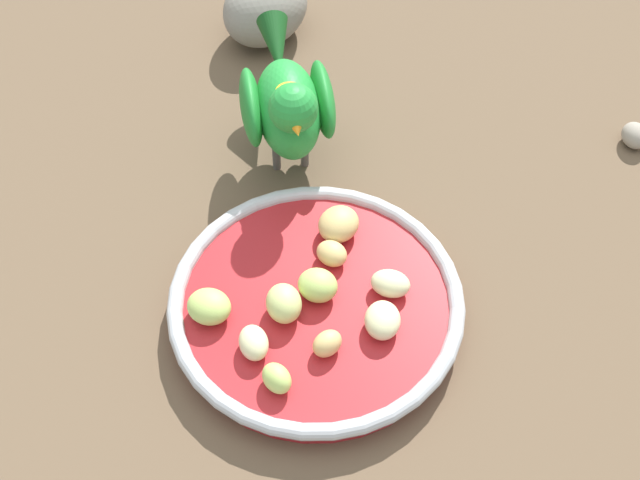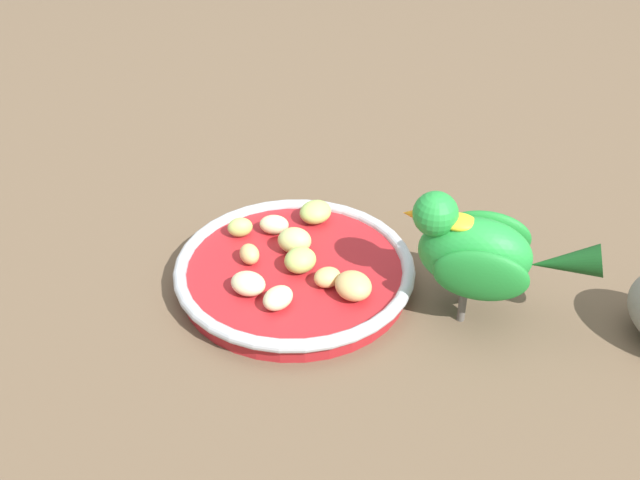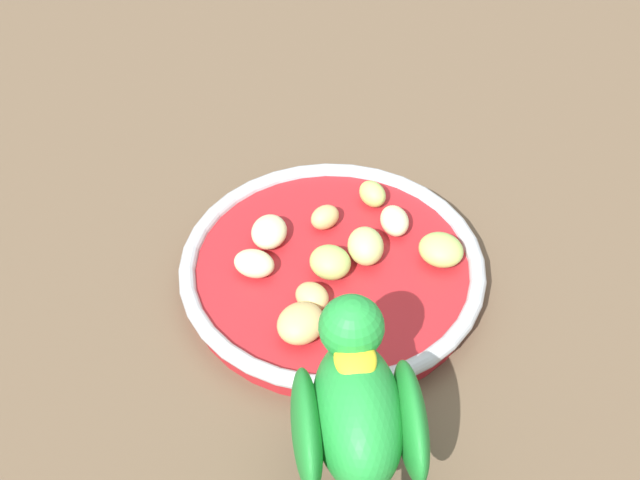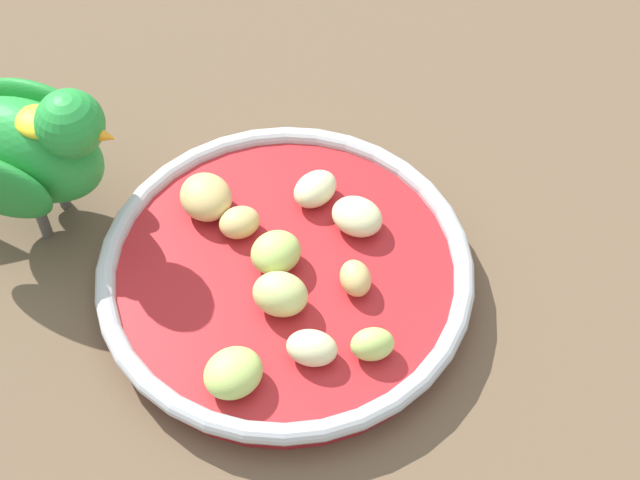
{
  "view_description": "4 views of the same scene",
  "coord_description": "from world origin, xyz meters",
  "views": [
    {
      "loc": [
        -0.23,
        -0.31,
        0.59
      ],
      "look_at": [
        0.03,
        -0.0,
        0.06
      ],
      "focal_mm": 46.86,
      "sensor_mm": 36.0,
      "label": 1
    },
    {
      "loc": [
        0.62,
        -0.19,
        0.5
      ],
      "look_at": [
        0.03,
        -0.0,
        0.06
      ],
      "focal_mm": 44.12,
      "sensor_mm": 36.0,
      "label": 2
    },
    {
      "loc": [
        0.33,
        0.39,
        0.58
      ],
      "look_at": [
        0.02,
        -0.03,
        0.05
      ],
      "focal_mm": 53.99,
      "sensor_mm": 36.0,
      "label": 3
    },
    {
      "loc": [
        -0.34,
        0.03,
        0.54
      ],
      "look_at": [
        0.01,
        -0.04,
        0.06
      ],
      "focal_mm": 54.9,
      "sensor_mm": 36.0,
      "label": 4
    }
  ],
  "objects": [
    {
      "name": "apple_piece_2",
      "position": [
        0.02,
        -0.02,
        0.03
      ],
      "size": [
        0.04,
        0.04,
        0.02
      ],
      "primitive_type": "ellipsoid",
      "rotation": [
        0.0,
        0.0,
        5.12
      ],
      "color": "#B2CC66",
      "rests_on": "feeding_bowl"
    },
    {
      "name": "apple_piece_9",
      "position": [
        -0.06,
        0.02,
        0.03
      ],
      "size": [
        0.04,
        0.05,
        0.02
      ],
      "primitive_type": "ellipsoid",
      "rotation": [
        0.0,
        0.0,
        5.16
      ],
      "color": "#B2CC66",
      "rests_on": "feeding_bowl"
    },
    {
      "name": "apple_piece_8",
      "position": [
        0.07,
        -0.05,
        0.03
      ],
      "size": [
        0.04,
        0.04,
        0.02
      ],
      "primitive_type": "ellipsoid",
      "rotation": [
        0.0,
        0.0,
        5.32
      ],
      "color": "beige",
      "rests_on": "feeding_bowl"
    },
    {
      "name": "ground_plane",
      "position": [
        0.0,
        0.0,
        0.0
      ],
      "size": [
        4.0,
        4.0,
        0.0
      ],
      "primitive_type": "plane",
      "color": "brown"
    },
    {
      "name": "apple_piece_6",
      "position": [
        0.04,
        -0.08,
        0.03
      ],
      "size": [
        0.04,
        0.04,
        0.02
      ],
      "primitive_type": "ellipsoid",
      "rotation": [
        0.0,
        0.0,
        0.78
      ],
      "color": "beige",
      "rests_on": "feeding_bowl"
    },
    {
      "name": "apple_piece_1",
      "position": [
        -0.06,
        -0.06,
        0.03
      ],
      "size": [
        0.02,
        0.03,
        0.02
      ],
      "primitive_type": "ellipsoid",
      "rotation": [
        0.0,
        0.0,
        1.51
      ],
      "color": "#B2CC66",
      "rests_on": "feeding_bowl"
    },
    {
      "name": "apple_piece_3",
      "position": [
        -0.01,
        -0.06,
        0.03
      ],
      "size": [
        0.03,
        0.02,
        0.02
      ],
      "primitive_type": "ellipsoid",
      "rotation": [
        0.0,
        0.0,
        0.05
      ],
      "color": "tan",
      "rests_on": "feeding_bowl"
    },
    {
      "name": "apple_piece_5",
      "position": [
        0.05,
        0.0,
        0.03
      ],
      "size": [
        0.03,
        0.03,
        0.02
      ],
      "primitive_type": "ellipsoid",
      "rotation": [
        0.0,
        0.0,
        4.9
      ],
      "color": "tan",
      "rests_on": "feeding_bowl"
    },
    {
      "name": "parrot",
      "position": [
        0.11,
        0.13,
        0.07
      ],
      "size": [
        0.13,
        0.17,
        0.13
      ],
      "rotation": [
        0.0,
        0.0,
        -2.11
      ],
      "color": "#59544C",
      "rests_on": "ground_plane"
    },
    {
      "name": "apple_piece_7",
      "position": [
        0.07,
        0.02,
        0.03
      ],
      "size": [
        0.05,
        0.04,
        0.02
      ],
      "primitive_type": "ellipsoid",
      "rotation": [
        0.0,
        0.0,
        3.43
      ],
      "color": "tan",
      "rests_on": "feeding_bowl"
    },
    {
      "name": "apple_piece_4",
      "position": [
        -0.01,
        -0.02,
        0.03
      ],
      "size": [
        0.04,
        0.04,
        0.03
      ],
      "primitive_type": "ellipsoid",
      "rotation": [
        0.0,
        0.0,
        1.07
      ],
      "color": "#C6D17A",
      "rests_on": "feeding_bowl"
    },
    {
      "name": "feeding_bowl",
      "position": [
        0.01,
        -0.02,
        0.01
      ],
      "size": [
        0.24,
        0.24,
        0.03
      ],
      "color": "#AD1E23",
      "rests_on": "ground_plane"
    },
    {
      "name": "apple_piece_0",
      "position": [
        -0.05,
        -0.03,
        0.03
      ],
      "size": [
        0.03,
        0.04,
        0.02
      ],
      "primitive_type": "ellipsoid",
      "rotation": [
        0.0,
        0.0,
        1.14
      ],
      "color": "beige",
      "rests_on": "feeding_bowl"
    }
  ]
}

